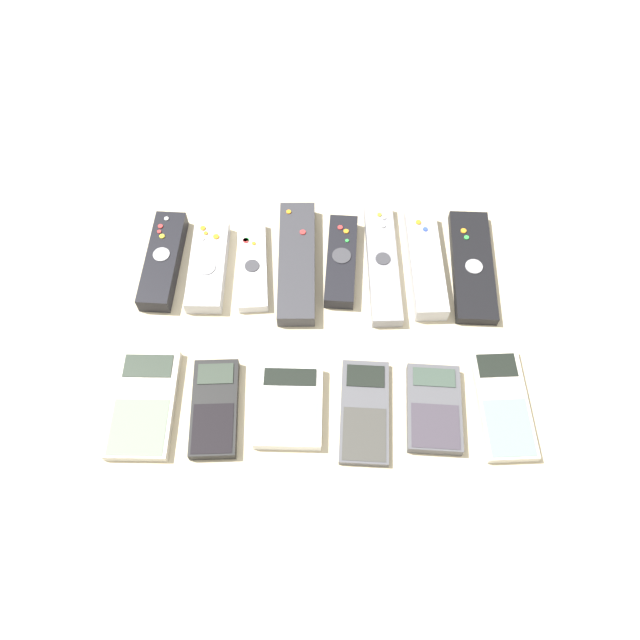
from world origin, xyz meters
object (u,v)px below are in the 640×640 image
Objects in this scene: calculator_4 at (434,409)px; calculator_2 at (289,406)px; remote_3 at (297,262)px; remote_4 at (341,261)px; calculator_5 at (502,404)px; calculator_0 at (143,403)px; calculator_3 at (364,411)px; remote_5 at (383,262)px; remote_1 at (208,266)px; remote_7 at (473,266)px; remote_2 at (253,265)px; remote_6 at (426,264)px; calculator_1 at (214,408)px; remote_0 at (164,260)px.

calculator_2 is at bearing -177.19° from calculator_4.
remote_3 is 0.23m from calculator_2.
remote_3 reaches higher than remote_4.
calculator_4 is at bearing -178.02° from calculator_5.
calculator_4 is 0.09m from calculator_5.
calculator_0 is 0.97× the size of calculator_5.
calculator_2 reaches higher than calculator_3.
remote_4 reaches higher than remote_5.
remote_1 reaches higher than remote_7.
remote_6 is at bearing -3.91° from remote_2.
remote_2 is 0.14m from remote_4.
calculator_3 is at bearing -2.74° from calculator_1.
calculator_4 is at bearing -77.64° from remote_5.
remote_6 reaches higher than remote_7.
remote_5 is 0.40m from calculator_0.
calculator_4 is (-0.08, -0.23, 0.00)m from remote_7.
remote_7 is (0.33, -0.00, 0.00)m from remote_2.
remote_4 is at bearing 41.27° from calculator_0.
calculator_1 is 0.10m from calculator_2.
remote_6 reaches higher than remote_3.
calculator_0 is 1.23× the size of calculator_4.
remote_2 is 1.27× the size of calculator_4.
remote_0 reaches higher than remote_3.
remote_1 is 1.05× the size of calculator_3.
remote_1 is at bearing -177.22° from remote_3.
remote_6 is 0.24m from calculator_5.
remote_6 is (0.26, 0.00, 0.01)m from remote_2.
calculator_4 is 0.79× the size of calculator_5.
calculator_4 is at bearing -51.66° from remote_3.
remote_0 is at bearing -178.32° from remote_7.
remote_3 reaches higher than calculator_5.
remote_7 is at bearing 74.58° from calculator_4.
calculator_4 is at bearing -0.28° from calculator_0.
calculator_0 is at bearing -177.54° from calculator_4.
remote_5 is 1.40× the size of calculator_0.
calculator_5 is at bearing -43.27° from remote_4.
remote_1 is at bearing -173.28° from remote_4.
remote_1 is at bearing -179.58° from remote_5.
remote_3 is 1.07× the size of remote_7.
remote_1 is 1.33× the size of calculator_2.
remote_6 is at bearing -1.33° from remote_3.
remote_0 is at bearing 178.56° from remote_5.
remote_2 is 0.26m from calculator_0.
remote_0 is at bearing 144.26° from calculator_3.
remote_0 is 1.06× the size of remote_2.
remote_2 is (0.14, -0.01, -0.01)m from remote_0.
calculator_0 is at bearing -131.91° from remote_3.
remote_4 is 0.29m from calculator_1.
remote_3 reaches higher than calculator_1.
remote_2 reaches higher than calculator_0.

